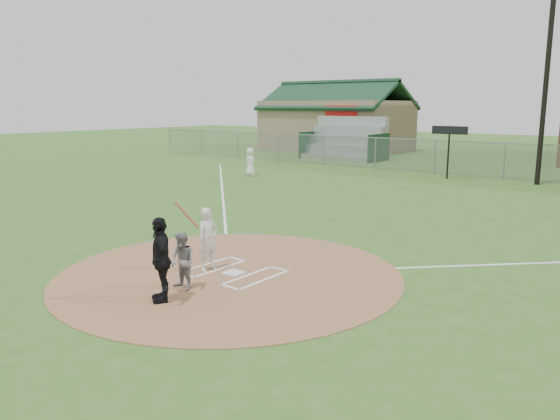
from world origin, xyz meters
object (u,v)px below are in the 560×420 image
Objects in this scene: umpire at (161,259)px; batter_at_plate at (208,239)px; home_plate at (234,273)px; catcher at (183,261)px; ondeck_player at (250,162)px.

batter_at_plate is at bearing 144.59° from umpire.
home_plate is 0.25× the size of umpire.
catcher is 1.50m from batter_at_plate.
umpire reaches higher than home_plate.
ondeck_player is at bearing 160.23° from umpire.
batter_at_plate is (-0.69, -0.17, 0.78)m from home_plate.
batter_at_plate is at bearing 165.65° from ondeck_player.
catcher is at bearing -66.35° from batter_at_plate.
umpire is at bearing 163.74° from ondeck_player.
umpire is at bearing -69.43° from batter_at_plate.
batter_at_plate is at bearing 115.96° from catcher.
catcher is 0.83m from umpire.
umpire is (0.11, -2.30, 0.88)m from home_plate.
catcher is at bearing 138.74° from umpire.
batter_at_plate is (-0.60, 1.37, 0.15)m from catcher.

